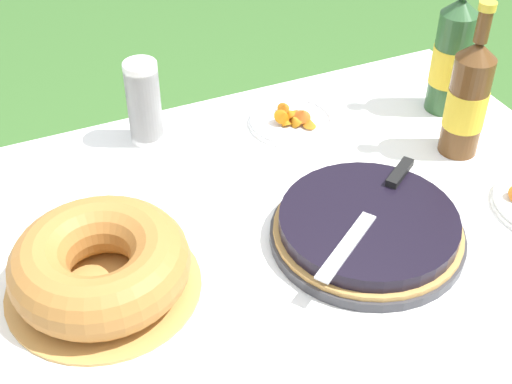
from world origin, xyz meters
TOP-DOWN VIEW (x-y plane):
  - garden_table at (0.00, 0.00)m, footprint 1.51×1.05m
  - tablecloth at (0.00, 0.00)m, footprint 1.52×1.06m
  - berry_tart at (0.22, -0.05)m, footprint 0.36×0.36m
  - serving_knife at (0.25, -0.03)m, footprint 0.32×0.23m
  - bundt_cake at (-0.25, 0.03)m, footprint 0.33×0.33m
  - cup_stack at (-0.05, 0.43)m, footprint 0.07×0.07m
  - cider_bottle_green at (0.62, 0.27)m, footprint 0.09×0.09m
  - cider_bottle_amber at (0.55, 0.12)m, footprint 0.08×0.08m
  - snack_plate_far at (0.27, 0.35)m, footprint 0.19×0.19m

SIDE VIEW (x-z plane):
  - garden_table at x=0.00m, z-range 0.30..1.05m
  - tablecloth at x=0.00m, z-range 0.69..0.79m
  - snack_plate_far at x=0.27m, z-range 0.74..0.79m
  - berry_tart at x=0.22m, z-range 0.75..0.81m
  - bundt_cake at x=-0.25m, z-range 0.75..0.86m
  - serving_knife at x=0.25m, z-range 0.81..0.82m
  - cup_stack at x=-0.05m, z-range 0.75..0.94m
  - cider_bottle_amber at x=0.55m, z-range 0.71..1.05m
  - cider_bottle_green at x=0.62m, z-range 0.71..1.06m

